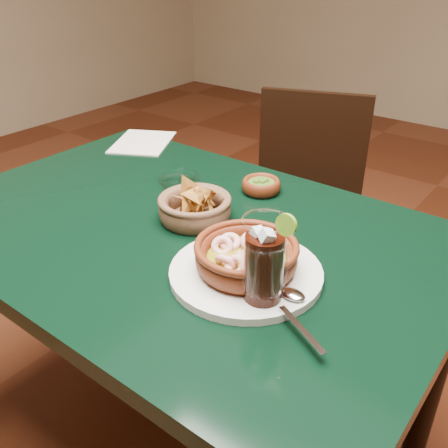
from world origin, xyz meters
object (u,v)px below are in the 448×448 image
Objects in this scene: dining_chair at (303,210)px; cola_drink at (264,265)px; shrimp_plate at (246,261)px; dining_table at (182,262)px; chip_basket at (195,208)px.

cola_drink is (0.37, -0.83, 0.35)m from dining_chair.
dining_chair reaches higher than shrimp_plate.
dining_table is 5.99× the size of chip_basket.
dining_table is 3.19× the size of shrimp_plate.
dining_chair is 4.54× the size of cola_drink.
cola_drink is at bearing -65.95° from dining_chair.
shrimp_plate is at bearing 144.33° from cola_drink.
chip_basket is (-0.22, 0.11, -0.00)m from shrimp_plate.
dining_table is at bearing -101.94° from chip_basket.
cola_drink is at bearing -35.67° from shrimp_plate.
shrimp_plate reaches higher than dining_table.
dining_chair is at bearing 110.93° from shrimp_plate.
dining_table is at bearing -84.91° from dining_chair.
chip_basket is 0.34m from cola_drink.
shrimp_plate is at bearing -69.07° from dining_chair.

